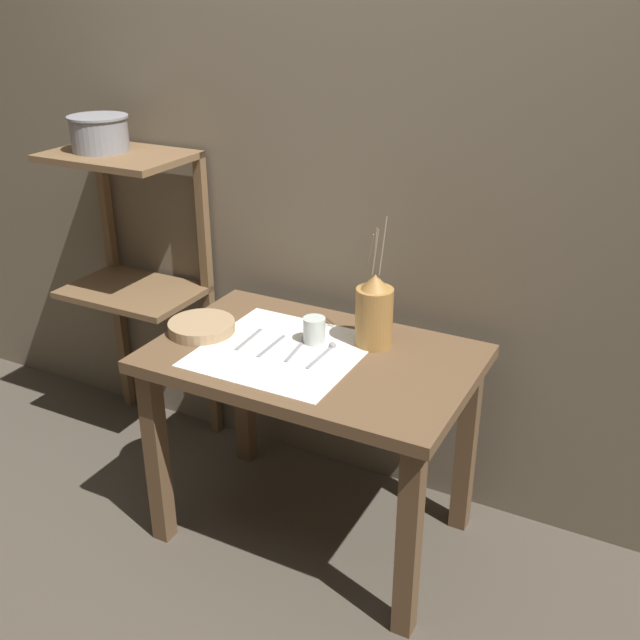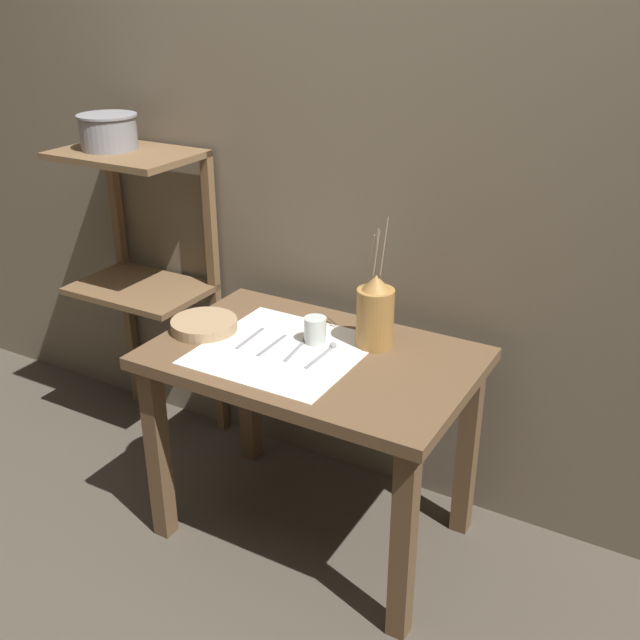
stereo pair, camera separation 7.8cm
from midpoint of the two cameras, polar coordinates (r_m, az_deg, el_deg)
The scene contains 13 objects.
ground_plane at distance 2.74m, azimuth 0.36°, elevation -15.64°, with size 12.00×12.00×0.00m, color #473F35.
stone_wall_back at distance 2.54m, azimuth 5.34°, elevation 11.55°, with size 7.00×0.06×2.40m.
wooden_table at distance 2.40m, azimuth 0.40°, elevation -4.93°, with size 1.01×0.65×0.70m.
wooden_shelf_unit at distance 2.98m, azimuth -12.58°, elevation 5.78°, with size 0.52×0.35×1.20m.
linen_cloth at distance 2.36m, azimuth -1.94°, elevation -2.31°, with size 0.49×0.48×0.00m.
pitcher_with_flowers at distance 2.36m, azimuth 5.16°, elevation 0.49°, with size 0.12×0.12×0.42m.
wooden_bowl at distance 2.51m, azimuth -7.94°, elevation -0.39°, with size 0.22×0.22×0.04m.
glass_tumbler_near at distance 2.39m, azimuth 0.56°, elevation -0.78°, with size 0.07×0.07×0.09m.
knife_center at distance 2.44m, azimuth -4.43°, elevation -1.39°, with size 0.02×0.17×0.00m.
fork_outer at distance 2.39m, azimuth -2.74°, elevation -1.94°, with size 0.01×0.17×0.00m.
spoon_outer at distance 2.40m, azimuth -0.40°, elevation -1.72°, with size 0.04×0.18×0.02m.
spoon_inner at distance 2.35m, azimuth 1.58°, elevation -2.30°, with size 0.02×0.18×0.02m.
metal_pot_large at distance 2.89m, azimuth -15.07°, elevation 13.75°, with size 0.22×0.22×0.13m.
Camera 2 is at (1.05, -1.80, 1.78)m, focal length 42.00 mm.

